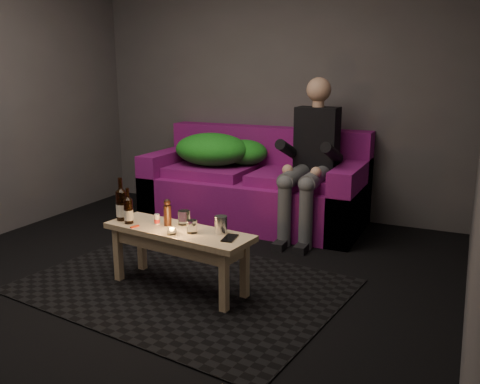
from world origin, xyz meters
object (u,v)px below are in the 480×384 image
at_px(person, 311,155).
at_px(steel_cup, 221,225).
at_px(sofa, 256,189).
at_px(beer_bottle_a, 121,205).
at_px(coffee_table, 178,240).
at_px(beer_bottle_b, 128,210).

relative_size(person, steel_cup, 12.36).
bearing_deg(sofa, steel_cup, -74.49).
xyz_separation_m(sofa, steel_cup, (0.47, -1.71, 0.17)).
bearing_deg(beer_bottle_a, coffee_table, -1.64).
distance_m(sofa, beer_bottle_b, 1.81).
xyz_separation_m(beer_bottle_b, steel_cup, (0.69, 0.08, -0.04)).
bearing_deg(beer_bottle_a, sofa, 79.82).
bearing_deg(steel_cup, beer_bottle_a, -177.46).
xyz_separation_m(coffee_table, beer_bottle_a, (-0.48, 0.01, 0.19)).
height_order(person, steel_cup, person).
xyz_separation_m(sofa, person, (0.62, -0.18, 0.41)).
height_order(sofa, beer_bottle_a, sofa).
distance_m(beer_bottle_a, beer_bottle_b, 0.11).
height_order(person, beer_bottle_a, person).
xyz_separation_m(beer_bottle_a, beer_bottle_b, (0.09, -0.05, -0.02)).
height_order(coffee_table, beer_bottle_a, beer_bottle_a).
relative_size(beer_bottle_b, steel_cup, 2.21).
distance_m(coffee_table, beer_bottle_a, 0.52).
xyz_separation_m(coffee_table, beer_bottle_b, (-0.39, -0.03, 0.17)).
xyz_separation_m(person, beer_bottle_a, (-0.93, -1.57, -0.19)).
bearing_deg(coffee_table, beer_bottle_a, 178.36).
bearing_deg(sofa, beer_bottle_b, -96.96).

